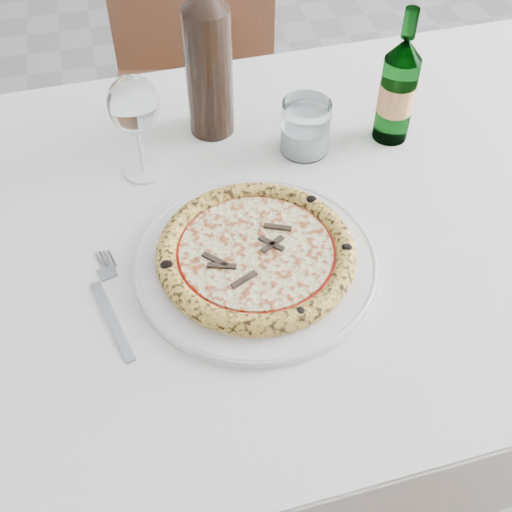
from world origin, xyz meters
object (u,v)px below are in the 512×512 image
at_px(chair_far, 193,66).
at_px(pizza, 256,253).
at_px(dining_table, 242,255).
at_px(wine_glass, 134,107).
at_px(tumbler, 305,130).
at_px(wine_bottle, 208,60).
at_px(plate, 256,261).
at_px(beer_bottle, 398,90).

distance_m(chair_far, pizza, 0.95).
xyz_separation_m(dining_table, pizza, (-0.00, -0.10, 0.11)).
xyz_separation_m(wine_glass, tumbler, (0.27, -0.00, -0.09)).
bearing_deg(wine_bottle, tumbler, -33.28).
xyz_separation_m(chair_far, plate, (-0.05, -0.91, 0.23)).
xyz_separation_m(chair_far, wine_bottle, (-0.05, -0.58, 0.36)).
distance_m(dining_table, beer_bottle, 0.37).
xyz_separation_m(chair_far, tumbler, (0.09, -0.67, 0.26)).
xyz_separation_m(chair_far, beer_bottle, (0.25, -0.67, 0.32)).
bearing_deg(wine_glass, plate, -61.71).
distance_m(pizza, wine_bottle, 0.35).
bearing_deg(tumbler, pizza, -120.53).
xyz_separation_m(pizza, beer_bottle, (0.30, 0.24, 0.07)).
height_order(chair_far, wine_bottle, wine_bottle).
bearing_deg(plate, beer_bottle, 39.02).
height_order(plate, wine_bottle, wine_bottle).
bearing_deg(tumbler, dining_table, -135.36).
distance_m(pizza, wine_glass, 0.29).
xyz_separation_m(dining_table, plate, (0.00, -0.10, 0.09)).
relative_size(wine_glass, wine_bottle, 0.56).
relative_size(chair_far, beer_bottle, 3.99).
distance_m(chair_far, wine_glass, 0.77).
bearing_deg(beer_bottle, dining_table, -154.69).
height_order(chair_far, tumbler, chair_far).
bearing_deg(beer_bottle, wine_bottle, 162.73).
xyz_separation_m(pizza, tumbler, (0.14, 0.24, 0.01)).
relative_size(dining_table, tumbler, 16.85).
bearing_deg(tumbler, chair_far, 97.93).
relative_size(plate, wine_glass, 1.97).
relative_size(chair_far, wine_glass, 5.28).
bearing_deg(wine_bottle, wine_glass, -145.93).
xyz_separation_m(pizza, wine_bottle, (-0.00, 0.33, 0.11)).
height_order(pizza, beer_bottle, beer_bottle).
xyz_separation_m(plate, wine_glass, (-0.13, 0.24, 0.12)).
height_order(chair_far, beer_bottle, beer_bottle).
relative_size(plate, beer_bottle, 1.49).
xyz_separation_m(plate, wine_bottle, (-0.00, 0.33, 0.13)).
bearing_deg(pizza, wine_bottle, 90.00).
bearing_deg(dining_table, tumbler, 44.64).
height_order(plate, tumbler, tumbler).
bearing_deg(tumbler, beer_bottle, 0.23).
bearing_deg(dining_table, plate, -90.00).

